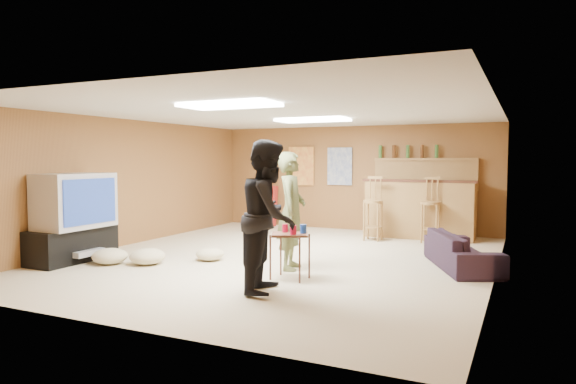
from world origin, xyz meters
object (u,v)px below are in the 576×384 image
at_px(person_olive, 291,211).
at_px(tray_table, 290,256).
at_px(person_black, 269,216).
at_px(sofa, 462,251).
at_px(tv_body, 75,201).
at_px(bar_counter, 420,209).

height_order(person_olive, tray_table, person_olive).
relative_size(person_black, sofa, 1.04).
bearing_deg(sofa, tray_table, 106.89).
relative_size(tv_body, sofa, 0.66).
distance_m(tv_body, bar_counter, 6.09).
distance_m(bar_counter, person_black, 4.82).
bearing_deg(tray_table, sofa, 40.39).
distance_m(person_black, tray_table, 0.85).
bearing_deg(bar_counter, tray_table, -101.50).
bearing_deg(bar_counter, sofa, -67.35).
relative_size(person_black, tray_table, 2.98).
xyz_separation_m(sofa, tray_table, (-1.88, -1.60, 0.05)).
height_order(bar_counter, person_black, person_black).
distance_m(tv_body, sofa, 5.59).
bearing_deg(tray_table, person_black, -87.72).
height_order(tv_body, tray_table, tv_body).
distance_m(bar_counter, tray_table, 4.21).
bearing_deg(sofa, person_black, 116.62).
height_order(tv_body, person_black, person_black).
xyz_separation_m(bar_counter, person_olive, (-1.07, -3.57, 0.25)).
relative_size(bar_counter, sofa, 1.20).
relative_size(tv_body, tray_table, 1.90).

